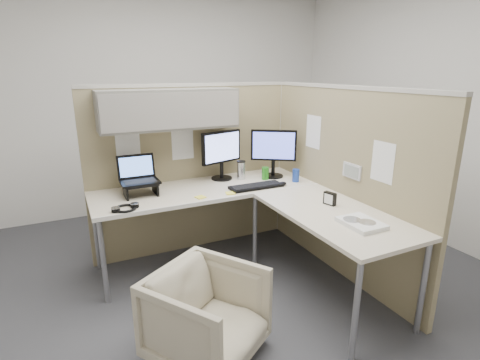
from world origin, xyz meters
name	(u,v)px	position (x,y,z in m)	size (l,w,h in m)	color
ground	(242,285)	(0.00, 0.00, 0.00)	(4.50, 4.50, 0.00)	#38383D
partition_back	(182,143)	(-0.22, 0.83, 1.10)	(2.00, 0.36, 1.63)	#968862
partition_right	(339,182)	(0.90, -0.07, 0.82)	(0.07, 2.03, 1.63)	#968862
desk	(249,202)	(0.12, 0.13, 0.69)	(2.00, 1.98, 0.73)	beige
office_chair	(207,311)	(-0.54, -0.61, 0.32)	(0.61, 0.58, 0.63)	beige
monitor_left	(221,151)	(0.13, 0.72, 1.00)	(0.43, 0.20, 0.47)	black
monitor_right	(274,149)	(0.62, 0.58, 1.00)	(0.39, 0.27, 0.47)	black
laptop_station	(139,180)	(-0.68, 0.60, 0.86)	(0.31, 0.27, 0.33)	black
keyboard	(256,186)	(0.30, 0.33, 0.74)	(0.49, 0.16, 0.02)	black
mouse	(282,184)	(0.54, 0.28, 0.75)	(0.10, 0.06, 0.04)	black
travel_mug	(241,170)	(0.30, 0.65, 0.82)	(0.08, 0.08, 0.18)	silver
soda_can_green	(296,175)	(0.73, 0.34, 0.79)	(0.07, 0.07, 0.12)	#1E3FA5
soda_can_silver	(265,173)	(0.51, 0.53, 0.79)	(0.07, 0.07, 0.12)	#268C1E
sticky_note_a	(200,197)	(-0.24, 0.29, 0.73)	(0.08, 0.08, 0.01)	yellow
sticky_note_b	(230,193)	(0.02, 0.28, 0.73)	(0.08, 0.08, 0.01)	yellow
headphones	(125,208)	(-0.85, 0.28, 0.74)	(0.21, 0.20, 0.03)	black
paper_stack	(361,223)	(0.55, -0.72, 0.75)	(0.23, 0.29, 0.03)	white
desk_clock	(330,199)	(0.61, -0.30, 0.78)	(0.06, 0.11, 0.10)	black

